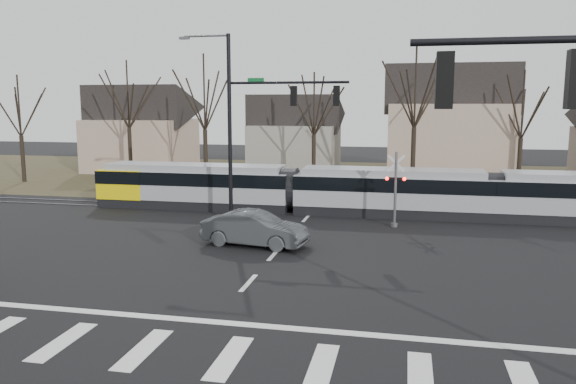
# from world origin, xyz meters

# --- Properties ---
(ground) EXTENTS (140.00, 140.00, 0.00)m
(ground) POSITION_xyz_m (0.00, 0.00, 0.00)
(ground) COLOR black
(grass_verge) EXTENTS (140.00, 28.00, 0.01)m
(grass_verge) POSITION_xyz_m (0.00, 32.00, 0.01)
(grass_verge) COLOR #38331E
(grass_verge) RESTS_ON ground
(crosswalk) EXTENTS (27.00, 2.60, 0.01)m
(crosswalk) POSITION_xyz_m (0.00, -4.00, 0.01)
(crosswalk) COLOR silver
(crosswalk) RESTS_ON ground
(stop_line) EXTENTS (28.00, 0.35, 0.01)m
(stop_line) POSITION_xyz_m (0.00, -1.80, 0.01)
(stop_line) COLOR silver
(stop_line) RESTS_ON ground
(lane_dashes) EXTENTS (0.18, 30.00, 0.01)m
(lane_dashes) POSITION_xyz_m (0.00, 16.00, 0.01)
(lane_dashes) COLOR silver
(lane_dashes) RESTS_ON ground
(rail_pair) EXTENTS (90.00, 1.52, 0.06)m
(rail_pair) POSITION_xyz_m (0.00, 15.80, 0.03)
(rail_pair) COLOR #59595E
(rail_pair) RESTS_ON ground
(tram) EXTENTS (36.18, 2.69, 2.74)m
(tram) POSITION_xyz_m (4.56, 16.00, 1.49)
(tram) COLOR gray
(tram) RESTS_ON ground
(sedan) EXTENTS (3.10, 5.34, 1.60)m
(sedan) POSITION_xyz_m (-1.23, 7.38, 0.80)
(sedan) COLOR #404346
(sedan) RESTS_ON ground
(signal_pole_far) EXTENTS (9.28, 0.44, 10.20)m
(signal_pole_far) POSITION_xyz_m (-2.41, 12.50, 5.70)
(signal_pole_far) COLOR black
(signal_pole_far) RESTS_ON ground
(rail_crossing_signal) EXTENTS (1.08, 0.36, 4.00)m
(rail_crossing_signal) POSITION_xyz_m (5.00, 12.79, 1.89)
(rail_crossing_signal) COLOR #59595B
(rail_crossing_signal) RESTS_ON ground
(tree_row) EXTENTS (59.20, 7.20, 10.00)m
(tree_row) POSITION_xyz_m (2.00, 26.00, 5.00)
(tree_row) COLOR black
(tree_row) RESTS_ON ground
(house_a) EXTENTS (9.72, 8.64, 8.60)m
(house_a) POSITION_xyz_m (-20.00, 34.00, 4.46)
(house_a) COLOR tan
(house_a) RESTS_ON ground
(house_b) EXTENTS (8.64, 7.56, 7.65)m
(house_b) POSITION_xyz_m (-5.00, 36.00, 3.97)
(house_b) COLOR gray
(house_b) RESTS_ON ground
(house_c) EXTENTS (10.80, 8.64, 10.10)m
(house_c) POSITION_xyz_m (9.00, 33.00, 5.23)
(house_c) COLOR tan
(house_c) RESTS_ON ground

